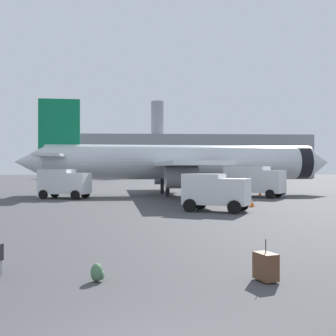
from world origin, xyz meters
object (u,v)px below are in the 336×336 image
safety_cone_near (188,191)px  safety_cone_mid (235,189)px  fuel_truck (254,180)px  traveller_backpack (97,273)px  airplane_at_gate (180,162)px  service_truck (64,182)px  cargo_van (215,191)px  rolling_suitcase (266,266)px  safety_cone_far (260,193)px  safety_cone_outer (252,203)px

safety_cone_near → safety_cone_mid: safety_cone_mid is taller
fuel_truck → traveller_backpack: (-12.50, -31.62, -1.54)m
fuel_truck → airplane_at_gate: bearing=151.9°
service_truck → cargo_van: bearing=-45.7°
safety_cone_mid → rolling_suitcase: (-8.09, -40.93, 0.01)m
safety_cone_far → safety_cone_outer: 13.76m
safety_cone_near → safety_cone_outer: 18.13m
safety_cone_outer → rolling_suitcase: size_ratio=0.58×
fuel_truck → rolling_suitcase: fuel_truck is taller
cargo_van → safety_cone_outer: 5.05m
service_truck → rolling_suitcase: 32.65m
cargo_van → safety_cone_far: bearing=64.9°
cargo_van → safety_cone_far: (7.77, 16.57, -1.16)m
cargo_van → safety_cone_near: (0.36, 21.36, -1.14)m
fuel_truck → service_truck: bearing=-176.5°
service_truck → cargo_van: 18.33m
rolling_suitcase → safety_cone_mid: bearing=78.8°
airplane_at_gate → safety_cone_near: 4.77m
safety_cone_mid → airplane_at_gate: bearing=-144.5°
safety_cone_near → traveller_backpack: bearing=-99.4°
safety_cone_far → safety_cone_near: bearing=147.1°
cargo_van → safety_cone_mid: size_ratio=6.27×
service_truck → rolling_suitcase: service_truck is taller
traveller_backpack → safety_cone_outer: bearing=65.5°
service_truck → safety_cone_mid: (19.23, 10.26, -1.23)m
traveller_backpack → safety_cone_mid: bearing=73.0°
airplane_at_gate → safety_cone_mid: (7.29, 5.20, -3.28)m
service_truck → safety_cone_mid: size_ratio=6.79×
safety_cone_mid → rolling_suitcase: rolling_suitcase is taller
safety_cone_far → rolling_suitcase: rolling_suitcase is taller
airplane_at_gate → cargo_van: 18.33m
safety_cone_mid → cargo_van: bearing=-105.4°
safety_cone_near → traveller_backpack: safety_cone_near is taller
service_truck → safety_cone_near: size_ratio=8.20×
airplane_at_gate → safety_cone_far: bearing=-10.6°
safety_cone_mid → traveller_backpack: safety_cone_mid is taller
cargo_van → safety_cone_outer: bearing=45.3°
fuel_truck → cargo_van: 15.67m
service_truck → safety_cone_mid: bearing=28.1°
safety_cone_near → rolling_suitcase: size_ratio=0.58×
fuel_truck → cargo_van: (-6.45, -14.28, -0.32)m
safety_cone_outer → traveller_backpack: (-9.51, -20.85, -0.08)m
cargo_van → traveller_backpack: (-6.05, -17.34, -1.22)m
service_truck → fuel_truck: fuel_truck is taller
safety_cone_near → safety_cone_far: 8.83m
service_truck → fuel_truck: 19.29m
safety_cone_mid → safety_cone_outer: (-2.96, -19.87, -0.07)m
rolling_suitcase → cargo_van: bearing=84.6°
fuel_truck → cargo_van: fuel_truck is taller
cargo_van → safety_cone_near: size_ratio=7.58×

